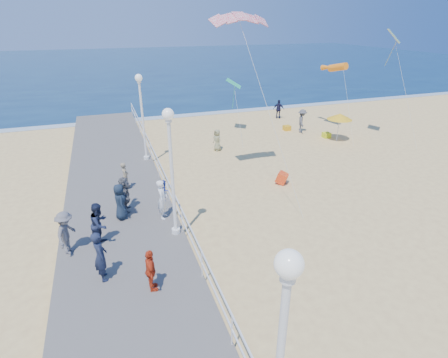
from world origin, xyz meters
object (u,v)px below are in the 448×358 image
object	(u,v)px
toddler_held	(165,190)
beach_chair_right	(287,128)
spectator_0	(100,256)
beach_walker_c	(217,140)
woman_holding_toddler	(162,199)
beach_walker_a	(302,121)
spectator_2	(66,233)
spectator_3	(151,271)
spectator_4	(120,202)
beach_walker_b	(279,109)
lamp_post_far	(142,109)
spectator_5	(125,194)
beach_chair_left	(326,135)
box_kite	(282,179)
lamp_post_mid	(171,161)
spectator_7	(100,224)
beach_umbrella	(340,117)
lamp_post_near	(280,355)
spectator_6	(125,176)

from	to	relation	value
toddler_held	beach_chair_right	world-z (taller)	toddler_held
spectator_0	beach_walker_c	size ratio (longest dim) A/B	1.21
woman_holding_toddler	beach_walker_a	world-z (taller)	woman_holding_toddler
spectator_2	spectator_3	size ratio (longest dim) A/B	1.14
spectator_4	beach_walker_b	distance (m)	21.27
spectator_0	lamp_post_far	bearing A→B (deg)	-24.55
spectator_2	beach_walker_b	world-z (taller)	spectator_2
toddler_held	spectator_5	world-z (taller)	toddler_held
beach_chair_left	spectator_5	bearing A→B (deg)	-155.17
toddler_held	spectator_2	size ratio (longest dim) A/B	0.52
spectator_3	box_kite	xyz separation A→B (m)	(8.37, 6.67, -0.87)
spectator_5	beach_chair_right	bearing A→B (deg)	-48.21
lamp_post_mid	spectator_7	xyz separation A→B (m)	(-2.95, 0.21, -2.35)
beach_walker_b	beach_chair_left	size ratio (longest dim) A/B	3.19
toddler_held	spectator_0	size ratio (longest dim) A/B	0.49
spectator_3	beach_chair_left	bearing A→B (deg)	-48.18
woman_holding_toddler	spectator_0	bearing A→B (deg)	160.93
spectator_5	spectator_7	distance (m)	2.69
beach_walker_c	beach_chair_left	world-z (taller)	beach_walker_c
spectator_0	lamp_post_mid	bearing A→B (deg)	-65.74
beach_chair_right	spectator_0	bearing A→B (deg)	-135.74
woman_holding_toddler	beach_walker_c	bearing A→B (deg)	-12.42
toddler_held	woman_holding_toddler	bearing A→B (deg)	154.52
toddler_held	beach_walker_c	bearing A→B (deg)	-12.14
spectator_5	box_kite	distance (m)	8.81
box_kite	beach_umbrella	bearing A→B (deg)	-12.02
lamp_post_near	lamp_post_mid	distance (m)	9.00
lamp_post_near	beach_walker_a	xyz separation A→B (m)	(13.11, 20.95, -2.70)
spectator_6	beach_chair_left	xyz separation A→B (m)	(15.91, 5.11, -0.95)
toddler_held	beach_walker_a	world-z (taller)	toddler_held
spectator_4	beach_chair_left	world-z (taller)	spectator_4
woman_holding_toddler	spectator_3	world-z (taller)	woman_holding_toddler
spectator_7	beach_chair_right	xyz separation A→B (m)	(15.24, 12.68, -1.11)
spectator_2	box_kite	xyz separation A→B (m)	(11.07, 3.55, -0.98)
lamp_post_near	spectator_7	bearing A→B (deg)	107.75
box_kite	beach_walker_b	bearing A→B (deg)	15.71
woman_holding_toddler	spectator_0	size ratio (longest dim) A/B	0.99
spectator_0	box_kite	xyz separation A→B (m)	(9.89, 5.56, -1.04)
lamp_post_near	spectator_0	bearing A→B (deg)	112.95
spectator_4	spectator_6	bearing A→B (deg)	-15.94
spectator_5	spectator_6	distance (m)	2.35
beach_walker_b	spectator_4	bearing A→B (deg)	80.16
beach_umbrella	beach_chair_right	xyz separation A→B (m)	(-2.32, 3.75, -1.71)
beach_umbrella	spectator_0	bearing A→B (deg)	-147.69
spectator_5	beach_umbrella	bearing A→B (deg)	-62.65
toddler_held	spectator_3	bearing A→B (deg)	-176.59
woman_holding_toddler	toddler_held	xyz separation A→B (m)	(0.15, 0.15, 0.39)
lamp_post_far	beach_walker_a	world-z (taller)	lamp_post_far
beach_walker_c	beach_walker_b	bearing A→B (deg)	108.93
spectator_2	lamp_post_far	bearing A→B (deg)	-4.56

